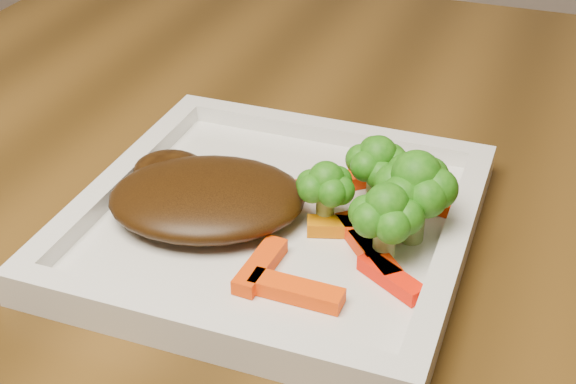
% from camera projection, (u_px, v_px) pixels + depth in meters
% --- Properties ---
extents(plate, '(0.27, 0.27, 0.01)m').
position_uv_depth(plate, '(275.00, 226.00, 0.57)').
color(plate, silver).
rests_on(plate, dining_table).
extents(steak, '(0.17, 0.15, 0.03)m').
position_uv_depth(steak, '(207.00, 198.00, 0.57)').
color(steak, '#351D07').
rests_on(steak, plate).
extents(broccoli_0, '(0.07, 0.07, 0.07)m').
position_uv_depth(broccoli_0, '(378.00, 162.00, 0.57)').
color(broccoli_0, '#3C7513').
rests_on(broccoli_0, plate).
extents(broccoli_1, '(0.08, 0.08, 0.06)m').
position_uv_depth(broccoli_1, '(414.00, 199.00, 0.53)').
color(broccoli_1, '#106110').
rests_on(broccoli_1, plate).
extents(broccoli_2, '(0.06, 0.06, 0.06)m').
position_uv_depth(broccoli_2, '(386.00, 222.00, 0.51)').
color(broccoli_2, '#275F0F').
rests_on(broccoli_2, plate).
extents(broccoli_3, '(0.06, 0.06, 0.06)m').
position_uv_depth(broccoli_3, '(326.00, 187.00, 0.55)').
color(broccoli_3, '#2C7313').
rests_on(broccoli_3, plate).
extents(carrot_0, '(0.06, 0.02, 0.01)m').
position_uv_depth(carrot_0, '(296.00, 291.00, 0.49)').
color(carrot_0, '#F84104').
rests_on(carrot_0, plate).
extents(carrot_1, '(0.05, 0.04, 0.01)m').
position_uv_depth(carrot_1, '(391.00, 278.00, 0.50)').
color(carrot_1, '#FF1804').
rests_on(carrot_1, plate).
extents(carrot_2, '(0.02, 0.06, 0.01)m').
position_uv_depth(carrot_2, '(260.00, 266.00, 0.52)').
color(carrot_2, '#ED3C03').
rests_on(carrot_2, plate).
extents(carrot_3, '(0.06, 0.02, 0.01)m').
position_uv_depth(carrot_3, '(429.00, 201.00, 0.58)').
color(carrot_3, red).
rests_on(carrot_3, plate).
extents(carrot_4, '(0.05, 0.05, 0.01)m').
position_uv_depth(carrot_4, '(331.00, 184.00, 0.60)').
color(carrot_4, '#F83104').
rests_on(carrot_4, plate).
extents(carrot_5, '(0.05, 0.05, 0.01)m').
position_uv_depth(carrot_5, '(374.00, 256.00, 0.52)').
color(carrot_5, red).
rests_on(carrot_5, plate).
extents(carrot_6, '(0.06, 0.03, 0.01)m').
position_uv_depth(carrot_6, '(347.00, 227.00, 0.55)').
color(carrot_6, '#CB6A03').
rests_on(carrot_6, plate).
extents(carrot_7, '(0.05, 0.05, 0.01)m').
position_uv_depth(carrot_7, '(360.00, 238.00, 0.54)').
color(carrot_7, red).
rests_on(carrot_7, plate).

